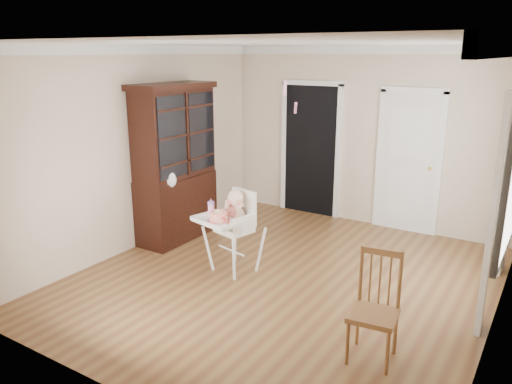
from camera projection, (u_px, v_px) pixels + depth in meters
The scene contains 16 objects.
floor at pixel (284, 279), 5.95m from camera, with size 5.00×5.00×0.00m, color brown.
ceiling at pixel (288, 43), 5.21m from camera, with size 5.00×5.00×0.00m, color white.
wall_back at pixel (365, 137), 7.62m from camera, with size 4.50×4.50×0.00m, color beige.
wall_left at pixel (140, 149), 6.73m from camera, with size 5.00×5.00×0.00m, color beige.
wall_right at pixel (507, 199), 4.43m from camera, with size 5.00×5.00×0.00m, color beige.
crown_molding at pixel (288, 49), 5.23m from camera, with size 4.50×5.00×0.12m, color white, non-canonical shape.
doorway at pixel (310, 147), 8.13m from camera, with size 1.06×0.05×2.22m.
closet_door at pixel (408, 164), 7.33m from camera, with size 0.96×0.09×2.13m.
window_right at pixel (508, 185), 5.14m from camera, with size 0.13×1.84×2.30m.
high_chair at pixel (234, 222), 6.01m from camera, with size 0.73×0.84×1.03m.
baby at pixel (235, 209), 5.98m from camera, with size 0.30×0.27×0.47m.
cake at pixel (219, 216), 5.77m from camera, with size 0.26×0.26×0.12m.
sippy_cup at pixel (211, 207), 6.03m from camera, with size 0.08×0.08×0.20m.
china_cabinet at pixel (175, 163), 6.99m from camera, with size 0.58×1.31×2.21m.
dining_chair at pixel (374, 311), 4.31m from camera, with size 0.44×0.44×0.97m.
streamer at pixel (285, 88), 5.86m from camera, with size 0.03×0.50×0.02m, color pink, non-canonical shape.
Camera 1 is at (2.61, -4.79, 2.61)m, focal length 35.00 mm.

